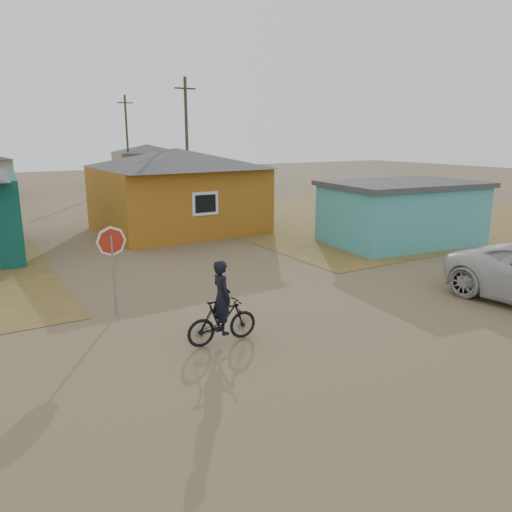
{
  "coord_description": "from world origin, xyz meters",
  "views": [
    {
      "loc": [
        -6.52,
        -8.23,
        4.49
      ],
      "look_at": [
        0.23,
        3.0,
        1.3
      ],
      "focal_mm": 35.0,
      "sensor_mm": 36.0,
      "label": 1
    }
  ],
  "objects": [
    {
      "name": "ground",
      "position": [
        0.0,
        0.0,
        0.0
      ],
      "size": [
        120.0,
        120.0,
        0.0
      ],
      "primitive_type": "plane",
      "color": "brown"
    },
    {
      "name": "grass_ne",
      "position": [
        14.0,
        13.0,
        0.01
      ],
      "size": [
        20.0,
        18.0,
        0.0
      ],
      "primitive_type": "cube",
      "color": "brown",
      "rests_on": "ground"
    },
    {
      "name": "house_yellow",
      "position": [
        2.5,
        14.0,
        2.0
      ],
      "size": [
        7.72,
        6.76,
        3.9
      ],
      "color": "#9F6018",
      "rests_on": "ground"
    },
    {
      "name": "shed_turquoise",
      "position": [
        9.5,
        6.5,
        1.31
      ],
      "size": [
        6.71,
        4.93,
        2.6
      ],
      "color": "teal",
      "rests_on": "ground"
    },
    {
      "name": "house_beige_east",
      "position": [
        10.0,
        40.0,
        1.86
      ],
      "size": [
        6.95,
        6.05,
        3.6
      ],
      "color": "gray",
      "rests_on": "ground"
    },
    {
      "name": "utility_pole_near",
      "position": [
        6.5,
        22.0,
        4.14
      ],
      "size": [
        1.4,
        0.2,
        8.0
      ],
      "color": "#413627",
      "rests_on": "ground"
    },
    {
      "name": "utility_pole_far",
      "position": [
        7.5,
        38.0,
        4.14
      ],
      "size": [
        1.4,
        0.2,
        8.0
      ],
      "color": "#413627",
      "rests_on": "ground"
    },
    {
      "name": "stop_sign",
      "position": [
        -3.39,
        3.93,
        1.71
      ],
      "size": [
        0.72,
        0.29,
        2.32
      ],
      "color": "gray",
      "rests_on": "ground"
    },
    {
      "name": "cyclist",
      "position": [
        -1.84,
        1.0,
        0.69
      ],
      "size": [
        1.68,
        0.61,
        1.88
      ],
      "color": "black",
      "rests_on": "ground"
    }
  ]
}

